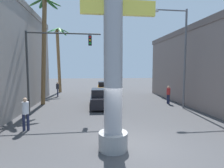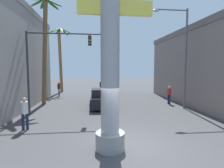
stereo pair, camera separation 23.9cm
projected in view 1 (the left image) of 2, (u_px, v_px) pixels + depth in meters
The scene contains 12 objects.
ground_plane at pixel (107, 102), 17.25m from camera, with size 86.85×86.85×0.00m, color #424244.
building_right at pixel (219, 66), 15.44m from camera, with size 6.33×16.85×6.89m.
neon_sign_pole at pixel (113, 19), 6.59m from camera, with size 3.21×1.16×10.83m.
street_lamp at pixel (180, 49), 13.97m from camera, with size 2.92×0.28×7.94m.
traffic_light_mast at pixel (51, 56), 12.10m from camera, with size 5.12×0.32×5.78m.
car_lead at pixel (102, 98), 15.03m from camera, with size 2.18×4.67×1.56m.
car_far at pixel (105, 88), 23.19m from camera, with size 2.23×4.35×1.56m.
palm_tree_mid_left at pixel (44, 41), 15.39m from camera, with size 2.83×2.68×9.42m.
palm_tree_far_left at pixel (59, 55), 23.72m from camera, with size 3.04×2.84×8.77m.
pedestrian_curb_left at pixel (25, 111), 9.09m from camera, with size 0.43×0.43×1.74m.
pedestrian_far_left at pixel (58, 88), 20.37m from camera, with size 0.38×0.38×1.70m.
pedestrian_mid_right at pixel (168, 93), 16.09m from camera, with size 0.40×0.40×1.68m.
Camera 1 is at (-1.70, -6.96, 3.22)m, focal length 28.00 mm.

